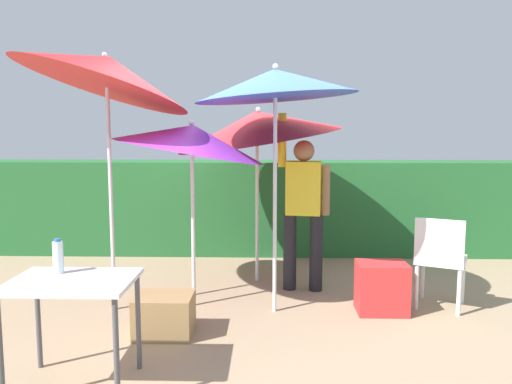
# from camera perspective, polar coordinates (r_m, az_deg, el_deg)

# --- Properties ---
(ground_plane) EXTENTS (24.00, 24.00, 0.00)m
(ground_plane) POSITION_cam_1_polar(r_m,az_deg,el_deg) (4.97, -0.09, -13.13)
(ground_plane) COLOR #9E8466
(hedge_row) EXTENTS (8.00, 0.70, 1.28)m
(hedge_row) POSITION_cam_1_polar(r_m,az_deg,el_deg) (7.12, 0.45, -1.67)
(hedge_row) COLOR #23602D
(hedge_row) RESTS_ON ground_plane
(umbrella_rainbow) EXTENTS (1.70, 1.65, 2.70)m
(umbrella_rainbow) POSITION_cam_1_polar(r_m,az_deg,el_deg) (4.97, -16.43, 12.73)
(umbrella_rainbow) COLOR silver
(umbrella_rainbow) RESTS_ON ground_plane
(umbrella_orange) EXTENTS (1.86, 1.83, 2.09)m
(umbrella_orange) POSITION_cam_1_polar(r_m,az_deg,el_deg) (5.63, 0.17, 7.39)
(umbrella_orange) COLOR silver
(umbrella_orange) RESTS_ON ground_plane
(umbrella_yellow) EXTENTS (1.48, 1.47, 2.30)m
(umbrella_yellow) POSITION_cam_1_polar(r_m,az_deg,el_deg) (4.67, 2.18, 11.96)
(umbrella_yellow) COLOR silver
(umbrella_yellow) RESTS_ON ground_plane
(umbrella_navy) EXTENTS (1.49, 1.47, 1.90)m
(umbrella_navy) POSITION_cam_1_polar(r_m,az_deg,el_deg) (4.88, -7.21, 5.93)
(umbrella_navy) COLOR silver
(umbrella_navy) RESTS_ON ground_plane
(person_vendor) EXTENTS (0.56, 0.27, 1.88)m
(person_vendor) POSITION_cam_1_polar(r_m,az_deg,el_deg) (5.39, 5.31, -1.30)
(person_vendor) COLOR black
(person_vendor) RESTS_ON ground_plane
(chair_plastic) EXTENTS (0.58, 0.58, 0.89)m
(chair_plastic) POSITION_cam_1_polar(r_m,az_deg,el_deg) (5.18, 19.90, -6.81)
(chair_plastic) COLOR silver
(chair_plastic) RESTS_ON ground_plane
(cooler_box) EXTENTS (0.46, 0.35, 0.47)m
(cooler_box) POSITION_cam_1_polar(r_m,az_deg,el_deg) (5.00, 13.86, -10.32)
(cooler_box) COLOR red
(cooler_box) RESTS_ON ground_plane
(crate_cardboard) EXTENTS (0.47, 0.39, 0.34)m
(crate_cardboard) POSITION_cam_1_polar(r_m,az_deg,el_deg) (4.44, -10.21, -13.38)
(crate_cardboard) COLOR #9E7A4C
(crate_cardboard) RESTS_ON ground_plane
(folding_table) EXTENTS (0.80, 0.60, 0.73)m
(folding_table) POSITION_cam_1_polar(r_m,az_deg,el_deg) (3.61, -19.84, -10.53)
(folding_table) COLOR #4C4C51
(folding_table) RESTS_ON ground_plane
(bottle_water) EXTENTS (0.07, 0.07, 0.24)m
(bottle_water) POSITION_cam_1_polar(r_m,az_deg,el_deg) (3.74, -21.24, -6.78)
(bottle_water) COLOR silver
(bottle_water) RESTS_ON folding_table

